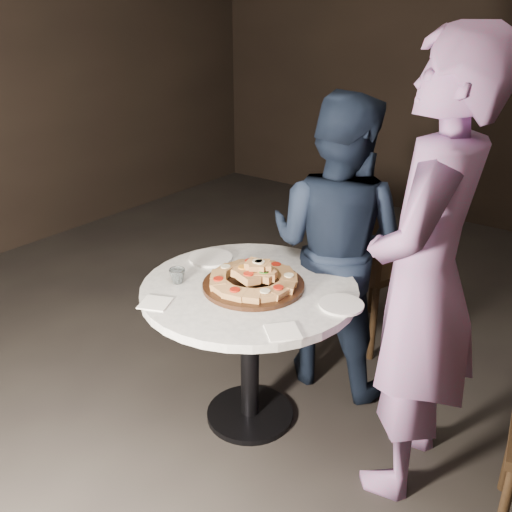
# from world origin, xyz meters

# --- Properties ---
(floor) EXTENTS (7.00, 7.00, 0.00)m
(floor) POSITION_xyz_m (0.00, 0.00, 0.00)
(floor) COLOR black
(floor) RESTS_ON ground
(table) EXTENTS (1.09, 1.09, 0.74)m
(table) POSITION_xyz_m (-0.07, 0.02, 0.61)
(table) COLOR black
(table) RESTS_ON ground
(serving_board) EXTENTS (0.57, 0.57, 0.02)m
(serving_board) POSITION_xyz_m (-0.05, 0.02, 0.75)
(serving_board) COLOR black
(serving_board) RESTS_ON table
(focaccia_pile) EXTENTS (0.41, 0.41, 0.11)m
(focaccia_pile) POSITION_xyz_m (-0.04, 0.02, 0.80)
(focaccia_pile) COLOR #AA7642
(focaccia_pile) RESTS_ON serving_board
(plate_left) EXTENTS (0.25, 0.25, 0.01)m
(plate_left) POSITION_xyz_m (-0.40, 0.13, 0.75)
(plate_left) COLOR white
(plate_left) RESTS_ON table
(plate_right) EXTENTS (0.22, 0.22, 0.01)m
(plate_right) POSITION_xyz_m (0.36, 0.11, 0.75)
(plate_right) COLOR white
(plate_right) RESTS_ON table
(water_glass) EXTENTS (0.08, 0.08, 0.07)m
(water_glass) POSITION_xyz_m (-0.35, -0.16, 0.78)
(water_glass) COLOR silver
(water_glass) RESTS_ON table
(napkin_near) EXTENTS (0.16, 0.16, 0.01)m
(napkin_near) POSITION_xyz_m (-0.29, -0.36, 0.75)
(napkin_near) COLOR white
(napkin_near) RESTS_ON table
(napkin_far) EXTENTS (0.18, 0.18, 0.01)m
(napkin_far) POSITION_xyz_m (0.28, -0.22, 0.75)
(napkin_far) COLOR white
(napkin_far) RESTS_ON table
(chair_far) EXTENTS (0.59, 0.61, 1.00)m
(chair_far) POSITION_xyz_m (0.02, 1.01, 0.57)
(chair_far) COLOR black
(chair_far) RESTS_ON ground
(diner_navy) EXTENTS (0.80, 0.65, 1.56)m
(diner_navy) POSITION_xyz_m (0.05, 0.59, 0.78)
(diner_navy) COLOR black
(diner_navy) RESTS_ON ground
(diner_teal) EXTENTS (0.53, 0.74, 1.88)m
(diner_teal) POSITION_xyz_m (0.68, 0.16, 0.94)
(diner_teal) COLOR slate
(diner_teal) RESTS_ON ground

